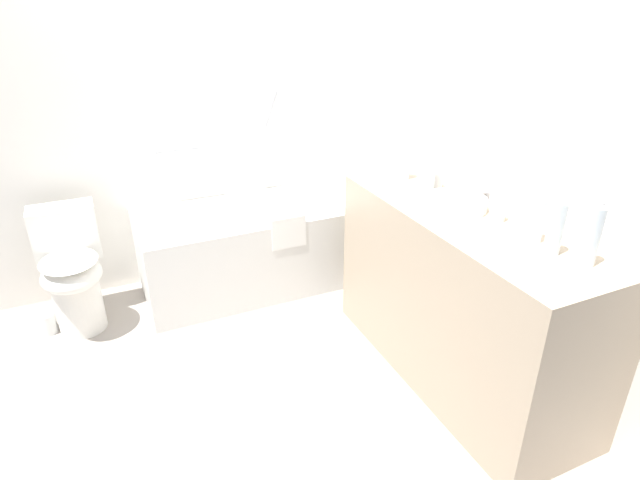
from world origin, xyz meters
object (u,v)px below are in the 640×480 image
(water_bottle_4, at_px, (556,228))
(sink_faucet, at_px, (485,197))
(water_bottle_3, at_px, (428,174))
(toilet_paper_roll, at_px, (47,323))
(water_bottle_1, at_px, (404,161))
(water_bottle_0, at_px, (537,220))
(bathtub, at_px, (267,242))
(drinking_glass_1, at_px, (499,210))
(drinking_glass_0, at_px, (435,180))
(toilet, at_px, (72,271))
(water_bottle_2, at_px, (592,236))
(sink_basin, at_px, (456,203))

(water_bottle_4, bearing_deg, sink_faucet, 77.05)
(water_bottle_3, height_order, toilet_paper_roll, water_bottle_3)
(toilet_paper_roll, bearing_deg, water_bottle_3, -25.72)
(water_bottle_4, bearing_deg, water_bottle_1, 92.42)
(sink_faucet, xyz_separation_m, water_bottle_4, (-0.12, -0.53, 0.08))
(water_bottle_0, bearing_deg, water_bottle_3, 95.65)
(bathtub, xyz_separation_m, drinking_glass_1, (0.62, -1.41, 0.65))
(drinking_glass_1, height_order, toilet_paper_roll, drinking_glass_1)
(bathtub, height_order, sink_faucet, bathtub)
(water_bottle_1, height_order, water_bottle_4, water_bottle_4)
(bathtub, height_order, drinking_glass_0, bathtub)
(toilet, xyz_separation_m, toilet_paper_roll, (-0.19, -0.00, -0.30))
(water_bottle_1, relative_size, drinking_glass_1, 2.17)
(drinking_glass_0, xyz_separation_m, toilet_paper_roll, (-2.02, 0.89, -0.88))
(toilet_paper_roll, bearing_deg, drinking_glass_0, -23.88)
(water_bottle_3, relative_size, toilet_paper_roll, 1.61)
(water_bottle_2, relative_size, drinking_glass_0, 3.12)
(water_bottle_0, distance_m, drinking_glass_1, 0.23)
(water_bottle_1, bearing_deg, water_bottle_3, -90.01)
(water_bottle_4, bearing_deg, water_bottle_2, -67.44)
(sink_basin, height_order, toilet_paper_roll, sink_basin)
(drinking_glass_0, bearing_deg, drinking_glass_1, -90.38)
(bathtub, height_order, water_bottle_3, bathtub)
(sink_basin, height_order, drinking_glass_1, drinking_glass_1)
(sink_basin, bearing_deg, drinking_glass_0, 72.96)
(water_bottle_2, bearing_deg, water_bottle_4, 112.56)
(toilet, bearing_deg, drinking_glass_0, 64.29)
(sink_basin, xyz_separation_m, water_bottle_1, (0.01, 0.47, 0.07))
(sink_faucet, height_order, water_bottle_1, water_bottle_1)
(toilet, height_order, toilet_paper_roll, toilet)
(water_bottle_1, bearing_deg, sink_basin, -91.16)
(sink_basin, bearing_deg, water_bottle_4, -84.47)
(water_bottle_0, xyz_separation_m, water_bottle_3, (-0.07, 0.66, -0.00))
(sink_faucet, bearing_deg, toilet, 148.29)
(water_bottle_4, relative_size, drinking_glass_1, 2.41)
(sink_faucet, relative_size, drinking_glass_1, 1.54)
(water_bottle_3, relative_size, water_bottle_4, 0.86)
(bathtub, xyz_separation_m, water_bottle_4, (0.59, -1.75, 0.72))
(sink_faucet, bearing_deg, water_bottle_3, 124.10)
(toilet_paper_roll, bearing_deg, sink_basin, -31.39)
(bathtub, bearing_deg, sink_faucet, -59.68)
(bathtub, distance_m, drinking_glass_1, 1.67)
(water_bottle_2, relative_size, toilet_paper_roll, 2.03)
(water_bottle_0, bearing_deg, drinking_glass_1, 87.73)
(water_bottle_2, bearing_deg, toilet_paper_roll, 137.95)
(sink_faucet, bearing_deg, sink_basin, 180.00)
(sink_faucet, height_order, water_bottle_2, water_bottle_2)
(sink_faucet, height_order, drinking_glass_0, drinking_glass_0)
(sink_basin, xyz_separation_m, drinking_glass_1, (0.08, -0.19, 0.02))
(water_bottle_2, distance_m, water_bottle_3, 0.90)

